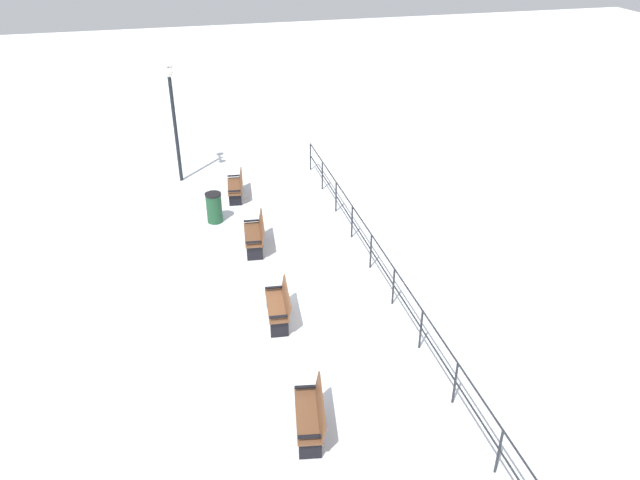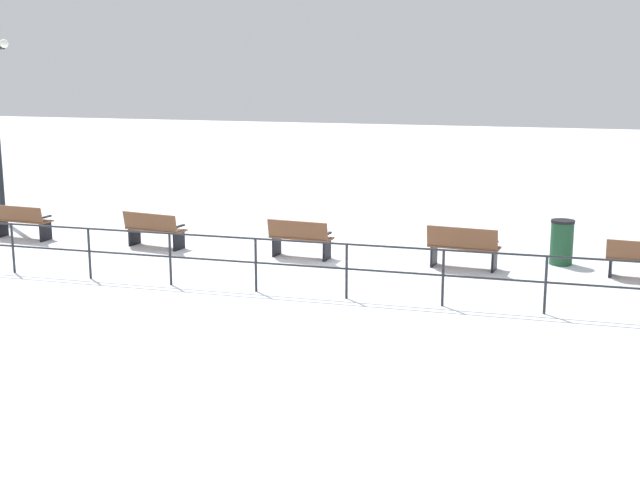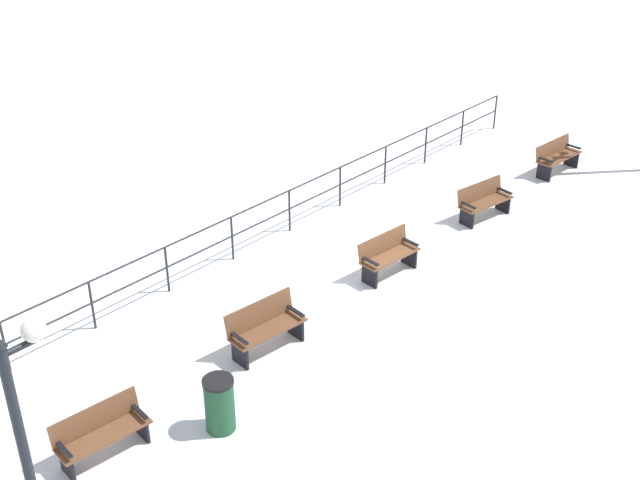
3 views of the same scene
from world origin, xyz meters
name	(u,v)px [view 3 (image 3 of 3)]	position (x,y,z in m)	size (l,w,h in m)	color
ground_plane	(389,275)	(0.00, 0.00, 0.00)	(80.00, 80.00, 0.00)	white
bench_nearest	(101,432)	(0.02, -7.38, 0.44)	(0.68, 1.55, 0.84)	brown
bench_second	(265,327)	(-0.07, -3.69, 0.49)	(0.72, 1.58, 0.95)	brown
bench_third	(388,255)	(-0.07, 0.01, 0.47)	(0.66, 1.49, 0.90)	brown
bench_fourth	(484,201)	(0.01, 3.71, 0.46)	(0.78, 1.58, 0.88)	brown
bench_fifth	(557,156)	(0.00, 7.40, 0.48)	(0.65, 1.59, 0.88)	brown
lamppost_near	(18,425)	(1.84, -9.36, 2.98)	(0.29, 1.09, 4.22)	black
waterfront_railing	(289,204)	(-3.03, 0.00, 0.73)	(0.05, 18.32, 1.08)	#26282D
trash_bin	(220,404)	(0.96, -5.73, 0.50)	(0.52, 0.52, 1.00)	#1E4C2D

